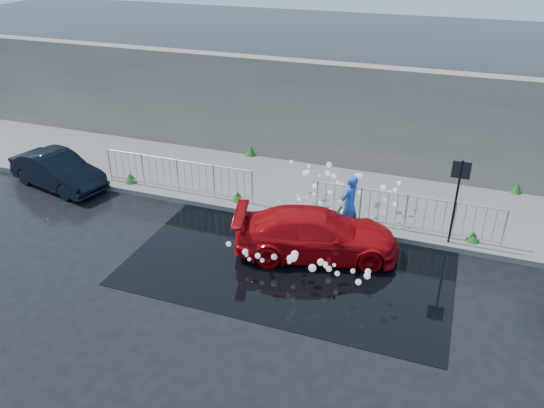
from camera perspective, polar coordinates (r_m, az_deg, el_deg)
The scene contains 13 objects.
ground at distance 12.95m, azimuth -1.48°, elevation -8.15°, with size 90.00×90.00×0.00m, color black.
pavement at distance 17.00m, azimuth 4.67°, elevation 1.41°, with size 30.00×4.00×0.15m, color #5B5B57.
curb at distance 15.29m, azimuth 2.62°, elevation -1.70°, with size 30.00×0.25×0.16m, color #5B5B57.
retaining_wall at distance 18.29m, azimuth 6.81°, elevation 9.42°, with size 30.00×0.60×3.50m, color #6A6659.
puddle at distance 13.58m, azimuth 2.05°, elevation -6.23°, with size 8.00×5.00×0.01m, color black.
sign_post at distance 14.12m, azimuth 19.36°, elevation 1.52°, with size 0.45×0.06×2.50m.
railing_left at distance 16.76m, azimuth -10.12°, elevation 3.14°, with size 5.05×0.05×1.10m.
railing_right at distance 14.80m, azimuth 14.22°, elevation -0.77°, with size 5.05×0.05×1.10m.
weeds at distance 16.55m, azimuth 3.28°, elevation 1.67°, with size 12.17×3.93×0.42m.
water_spray at distance 14.24m, azimuth 6.00°, elevation -1.29°, with size 3.51×5.60×1.12m.
red_car at distance 13.63m, azimuth 4.82°, elevation -3.19°, with size 1.70×4.19×1.22m, color #AA060B.
dark_car at distance 18.52m, azimuth -22.06°, elevation 3.37°, with size 1.22×3.50×1.15m, color black.
person at distance 14.61m, azimuth 8.30°, elevation -0.02°, with size 0.62×0.41×1.71m, color blue.
Camera 1 is at (3.91, -9.74, 7.59)m, focal length 35.00 mm.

